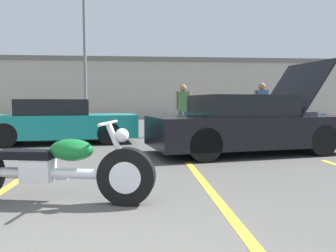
{
  "coord_description": "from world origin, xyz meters",
  "views": [
    {
      "loc": [
        0.54,
        -1.96,
        1.19
      ],
      "look_at": [
        0.99,
        3.34,
        0.8
      ],
      "focal_mm": 35.0,
      "sensor_mm": 36.0,
      "label": 1
    }
  ],
  "objects_px": {
    "parked_car_right_row": "(266,116)",
    "spectator_near_motorcycle": "(299,109)",
    "spectator_by_show_car": "(183,105)",
    "spectator_midground": "(262,105)",
    "motorcycle": "(49,169)",
    "light_pole": "(86,44)",
    "show_car_hood_open": "(247,125)",
    "parked_car_mid_row": "(60,122)"
  },
  "relations": [
    {
      "from": "parked_car_right_row",
      "to": "spectator_by_show_car",
      "type": "distance_m",
      "value": 5.35
    },
    {
      "from": "parked_car_mid_row",
      "to": "spectator_by_show_car",
      "type": "relative_size",
      "value": 2.51
    },
    {
      "from": "motorcycle",
      "to": "spectator_midground",
      "type": "bearing_deg",
      "value": 63.04
    },
    {
      "from": "parked_car_mid_row",
      "to": "parked_car_right_row",
      "type": "height_order",
      "value": "parked_car_mid_row"
    },
    {
      "from": "light_pole",
      "to": "parked_car_mid_row",
      "type": "height_order",
      "value": "light_pole"
    },
    {
      "from": "spectator_by_show_car",
      "to": "light_pole",
      "type": "bearing_deg",
      "value": 120.28
    },
    {
      "from": "spectator_by_show_car",
      "to": "parked_car_mid_row",
      "type": "bearing_deg",
      "value": -158.23
    },
    {
      "from": "show_car_hood_open",
      "to": "parked_car_mid_row",
      "type": "height_order",
      "value": "show_car_hood_open"
    },
    {
      "from": "light_pole",
      "to": "show_car_hood_open",
      "type": "distance_m",
      "value": 13.25
    },
    {
      "from": "spectator_midground",
      "to": "light_pole",
      "type": "bearing_deg",
      "value": 129.9
    },
    {
      "from": "motorcycle",
      "to": "spectator_midground",
      "type": "xyz_separation_m",
      "value": [
        5.07,
        6.59,
        0.69
      ]
    },
    {
      "from": "light_pole",
      "to": "spectator_midground",
      "type": "height_order",
      "value": "light_pole"
    },
    {
      "from": "light_pole",
      "to": "spectator_midground",
      "type": "bearing_deg",
      "value": -50.1
    },
    {
      "from": "parked_car_mid_row",
      "to": "spectator_near_motorcycle",
      "type": "xyz_separation_m",
      "value": [
        7.71,
        0.98,
        0.34
      ]
    },
    {
      "from": "parked_car_right_row",
      "to": "spectator_near_motorcycle",
      "type": "xyz_separation_m",
      "value": [
        -0.31,
        -3.79,
        0.38
      ]
    },
    {
      "from": "show_car_hood_open",
      "to": "parked_car_right_row",
      "type": "relative_size",
      "value": 0.98
    },
    {
      "from": "show_car_hood_open",
      "to": "parked_car_mid_row",
      "type": "distance_m",
      "value": 5.32
    },
    {
      "from": "spectator_by_show_car",
      "to": "spectator_midground",
      "type": "distance_m",
      "value": 2.61
    },
    {
      "from": "motorcycle",
      "to": "spectator_by_show_car",
      "type": "bearing_deg",
      "value": 81.31
    },
    {
      "from": "motorcycle",
      "to": "parked_car_right_row",
      "type": "height_order",
      "value": "parked_car_right_row"
    },
    {
      "from": "spectator_near_motorcycle",
      "to": "spectator_by_show_car",
      "type": "xyz_separation_m",
      "value": [
        -3.9,
        0.54,
        0.13
      ]
    },
    {
      "from": "spectator_by_show_car",
      "to": "parked_car_right_row",
      "type": "bearing_deg",
      "value": 37.61
    },
    {
      "from": "motorcycle",
      "to": "parked_car_mid_row",
      "type": "relative_size",
      "value": 0.56
    },
    {
      "from": "light_pole",
      "to": "parked_car_right_row",
      "type": "distance_m",
      "value": 10.49
    },
    {
      "from": "spectator_near_motorcycle",
      "to": "show_car_hood_open",
      "type": "bearing_deg",
      "value": -131.72
    },
    {
      "from": "spectator_near_motorcycle",
      "to": "spectator_midground",
      "type": "height_order",
      "value": "spectator_midground"
    },
    {
      "from": "spectator_by_show_car",
      "to": "show_car_hood_open",
      "type": "bearing_deg",
      "value": -75.19
    },
    {
      "from": "motorcycle",
      "to": "spectator_near_motorcycle",
      "type": "height_order",
      "value": "spectator_near_motorcycle"
    },
    {
      "from": "spectator_midground",
      "to": "show_car_hood_open",
      "type": "bearing_deg",
      "value": -116.07
    },
    {
      "from": "parked_car_mid_row",
      "to": "parked_car_right_row",
      "type": "xyz_separation_m",
      "value": [
        8.02,
        4.77,
        -0.04
      ]
    },
    {
      "from": "show_car_hood_open",
      "to": "parked_car_right_row",
      "type": "distance_m",
      "value": 7.74
    },
    {
      "from": "show_car_hood_open",
      "to": "spectator_near_motorcycle",
      "type": "distance_m",
      "value": 4.37
    },
    {
      "from": "light_pole",
      "to": "motorcycle",
      "type": "bearing_deg",
      "value": -82.69
    },
    {
      "from": "motorcycle",
      "to": "spectator_near_motorcycle",
      "type": "relative_size",
      "value": 1.57
    },
    {
      "from": "motorcycle",
      "to": "show_car_hood_open",
      "type": "distance_m",
      "value": 4.99
    },
    {
      "from": "light_pole",
      "to": "show_car_hood_open",
      "type": "height_order",
      "value": "light_pole"
    },
    {
      "from": "motorcycle",
      "to": "parked_car_mid_row",
      "type": "xyz_separation_m",
      "value": [
        -1.25,
        5.77,
        0.2
      ]
    },
    {
      "from": "motorcycle",
      "to": "spectator_near_motorcycle",
      "type": "bearing_deg",
      "value": 56.88
    },
    {
      "from": "parked_car_mid_row",
      "to": "light_pole",
      "type": "bearing_deg",
      "value": 86.2
    },
    {
      "from": "show_car_hood_open",
      "to": "parked_car_right_row",
      "type": "bearing_deg",
      "value": 54.55
    },
    {
      "from": "motorcycle",
      "to": "spectator_by_show_car",
      "type": "relative_size",
      "value": 1.4
    },
    {
      "from": "show_car_hood_open",
      "to": "spectator_near_motorcycle",
      "type": "relative_size",
      "value": 2.97
    }
  ]
}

